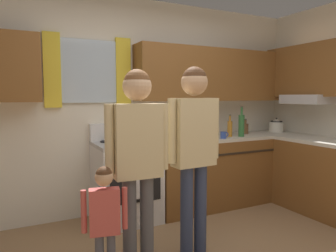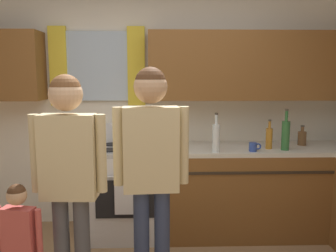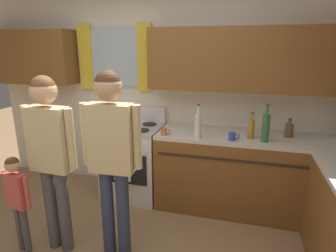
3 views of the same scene
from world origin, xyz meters
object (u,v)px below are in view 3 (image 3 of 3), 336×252
bottle_wine_green (266,127)px  mug_cobalt_blue (232,136)px  cup_terracotta (164,132)px  small_child (17,194)px  adult_in_plaid (112,146)px  bottle_tall_clear (198,125)px  bottle_oil_amber (251,129)px  stove_oven (134,160)px  bottle_squat_brown (289,130)px  adult_holding_child (50,146)px

bottle_wine_green → mug_cobalt_blue: bottle_wine_green is taller
cup_terracotta → small_child: 1.52m
adult_in_plaid → cup_terracotta: bearing=75.8°
bottle_tall_clear → cup_terracotta: bottle_tall_clear is taller
bottle_oil_amber → mug_cobalt_blue: bearing=-147.9°
mug_cobalt_blue → stove_oven: bearing=169.6°
bottle_oil_amber → bottle_squat_brown: bearing=22.4°
adult_holding_child → adult_in_plaid: (0.54, 0.07, 0.03)m
mug_cobalt_blue → small_child: mug_cobalt_blue is taller
cup_terracotta → small_child: bearing=-135.5°
adult_in_plaid → small_child: (-0.84, -0.20, -0.46)m
bottle_tall_clear → adult_holding_child: 1.44m
bottle_squat_brown → adult_holding_child: bearing=-150.0°
mug_cobalt_blue → bottle_tall_clear: bearing=-177.2°
adult_holding_child → small_child: (-0.30, -0.13, -0.43)m
bottle_oil_amber → adult_in_plaid: adult_in_plaid is taller
cup_terracotta → mug_cobalt_blue: size_ratio=0.95×
bottle_tall_clear → bottle_wine_green: bearing=6.0°
bottle_tall_clear → adult_holding_child: size_ratio=0.23×
stove_oven → bottle_squat_brown: bearing=1.9°
bottle_wine_green → small_child: bottle_wine_green is taller
bottle_squat_brown → stove_oven: bearing=-178.1°
bottle_tall_clear → mug_cobalt_blue: bottle_tall_clear is taller
cup_terracotta → mug_cobalt_blue: bearing=0.4°
bottle_squat_brown → small_child: bearing=-150.8°
bottle_oil_amber → bottle_wine_green: size_ratio=0.73×
stove_oven → small_child: size_ratio=1.17×
bottle_oil_amber → adult_holding_child: 1.96m
small_child → adult_holding_child: bearing=23.2°
bottle_wine_green → bottle_oil_amber: bearing=156.0°
adult_holding_child → stove_oven: bearing=75.4°
bottle_tall_clear → bottle_squat_brown: 0.98m
cup_terracotta → adult_in_plaid: adult_in_plaid is taller
bottle_wine_green → adult_holding_child: adult_holding_child is taller
cup_terracotta → adult_holding_child: bearing=-129.7°
cup_terracotta → adult_holding_child: 1.19m
stove_oven → mug_cobalt_blue: bearing=-10.4°
mug_cobalt_blue → small_child: (-1.79, -1.04, -0.36)m
bottle_tall_clear → bottle_squat_brown: bearing=17.5°
adult_in_plaid → adult_holding_child: bearing=-172.8°
stove_oven → bottle_squat_brown: (1.77, 0.06, 0.51)m
bottle_squat_brown → mug_cobalt_blue: size_ratio=1.79×
bottle_squat_brown → cup_terracotta: 1.34m
stove_oven → bottle_squat_brown: bottle_squat_brown is taller
bottle_tall_clear → bottle_oil_amber: 0.56m
small_child → bottle_tall_clear: bearing=35.7°
bottle_tall_clear → cup_terracotta: bearing=178.0°
bottle_oil_amber → adult_holding_child: adult_holding_child is taller
stove_oven → bottle_oil_amber: bottle_oil_amber is taller
stove_oven → small_child: (-0.59, -1.26, 0.12)m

